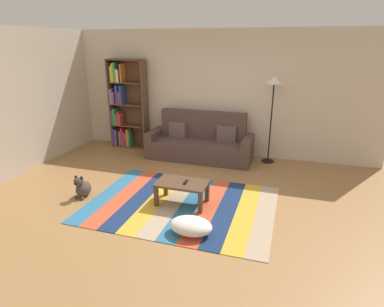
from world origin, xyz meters
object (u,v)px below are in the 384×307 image
Objects in this scene: tv_remote at (186,182)px; standing_lamp at (273,92)px; bookshelf at (124,106)px; coffee_table at (182,186)px; pouf at (191,226)px; couch at (200,143)px; dog at (83,188)px.

standing_lamp is at bearing 64.25° from tv_remote.
coffee_table is at bearing -46.67° from bookshelf.
standing_lamp is (0.74, 3.11, 1.37)m from pouf.
coffee_table is 0.10m from tv_remote.
pouf is at bearing -76.24° from couch.
pouf is 3.48m from standing_lamp.
standing_lamp reaches higher than coffee_table.
pouf is (0.39, -0.77, -0.19)m from coffee_table.
coffee_table is at bearing 8.83° from dog.
couch reaches higher than tv_remote.
tv_remote is (0.06, 0.00, 0.07)m from coffee_table.
tv_remote reaches higher than pouf.
coffee_table is at bearing 179.30° from tv_remote.
couch is at bearing 98.58° from coffee_table.
dog is (-2.03, 0.51, 0.04)m from pouf.
tv_remote is (-0.33, 0.77, 0.26)m from pouf.
couch is 5.69× the size of dog.
couch is 2.86× the size of coffee_table.
tv_remote is (-1.07, -2.34, -1.11)m from standing_lamp.
couch is 3.92× the size of pouf.
pouf is at bearing -67.98° from tv_remote.
dog is (-1.32, -2.40, -0.18)m from couch.
coffee_table is 0.44× the size of standing_lamp.
pouf is 1.45× the size of dog.
bookshelf is 13.75× the size of tv_remote.
pouf is 0.87m from tv_remote.
bookshelf reaches higher than dog.
dog is (-1.64, -0.26, -0.15)m from coffee_table.
tv_remote is at bearing 8.55° from dog.
couch is at bearing 61.19° from dog.
pouf is (0.71, -2.91, -0.21)m from couch.
tv_remote is (0.38, -2.14, 0.05)m from couch.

